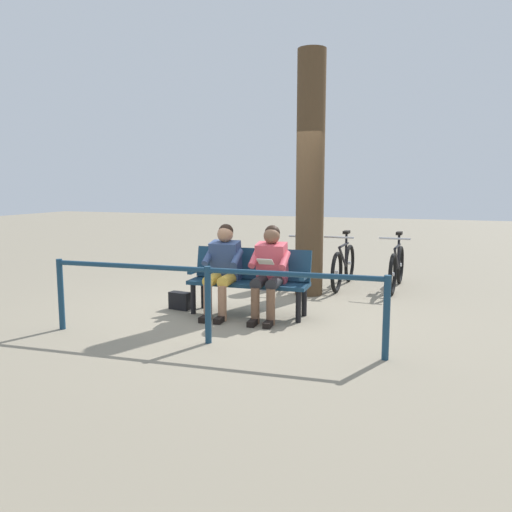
% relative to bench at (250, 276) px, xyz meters
% --- Properties ---
extents(ground_plane, '(40.00, 40.00, 0.00)m').
position_rel_bench_xyz_m(ground_plane, '(0.10, -0.09, -0.51)').
color(ground_plane, gray).
extents(bench, '(1.62, 0.54, 0.87)m').
position_rel_bench_xyz_m(bench, '(0.00, 0.00, 0.00)').
color(bench, navy).
rests_on(bench, ground).
extents(person_reading, '(0.50, 0.78, 1.20)m').
position_rel_bench_xyz_m(person_reading, '(-0.33, 0.15, 0.16)').
color(person_reading, '#D84C59').
rests_on(person_reading, ground).
extents(person_companion, '(0.50, 0.78, 1.20)m').
position_rel_bench_xyz_m(person_companion, '(0.31, 0.18, 0.16)').
color(person_companion, '#334772').
rests_on(person_companion, ground).
extents(handbag, '(0.32, 0.18, 0.24)m').
position_rel_bench_xyz_m(handbag, '(0.99, 0.12, -0.39)').
color(handbag, black).
rests_on(handbag, ground).
extents(tree_trunk, '(0.43, 0.43, 3.71)m').
position_rel_bench_xyz_m(tree_trunk, '(-0.44, -1.45, 1.35)').
color(tree_trunk, '#4C3823').
rests_on(tree_trunk, ground).
extents(litter_bin, '(0.34, 0.34, 0.75)m').
position_rel_bench_xyz_m(litter_bin, '(0.27, -1.60, -0.13)').
color(litter_bin, slate).
rests_on(litter_bin, ground).
extents(bicycle_orange, '(0.48, 1.68, 0.94)m').
position_rel_bench_xyz_m(bicycle_orange, '(-1.70, -2.34, -0.15)').
color(bicycle_orange, black).
rests_on(bicycle_orange, ground).
extents(bicycle_green, '(0.48, 1.68, 0.94)m').
position_rel_bench_xyz_m(bicycle_green, '(-0.84, -2.22, -0.15)').
color(bicycle_green, black).
rests_on(bicycle_green, ground).
extents(bicycle_black, '(0.48, 1.67, 0.94)m').
position_rel_bench_xyz_m(bicycle_black, '(-0.20, -2.18, -0.15)').
color(bicycle_black, black).
rests_on(bicycle_black, ground).
extents(railing_fence, '(3.82, 0.29, 0.85)m').
position_rel_bench_xyz_m(railing_fence, '(-0.03, 1.37, 0.11)').
color(railing_fence, navy).
rests_on(railing_fence, ground).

